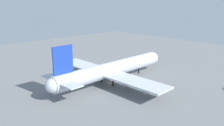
% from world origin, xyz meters
% --- Properties ---
extents(ground_plane, '(261.18, 261.18, 0.00)m').
position_xyz_m(ground_plane, '(0.00, 0.00, 0.00)').
color(ground_plane, slate).
extents(cargo_airplane, '(65.30, 60.39, 20.09)m').
position_xyz_m(cargo_airplane, '(-0.21, 0.00, 6.08)').
color(cargo_airplane, silver).
rests_on(cargo_airplane, ground_plane).
extents(cargo_loader, '(2.94, 4.83, 2.05)m').
position_xyz_m(cargo_loader, '(23.28, 14.29, 1.02)').
color(cargo_loader, '#B21E19').
rests_on(cargo_loader, ground_plane).
extents(safety_cone_nose, '(0.55, 0.55, 0.79)m').
position_xyz_m(safety_cone_nose, '(29.38, -0.63, 0.39)').
color(safety_cone_nose, orange).
rests_on(safety_cone_nose, ground_plane).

